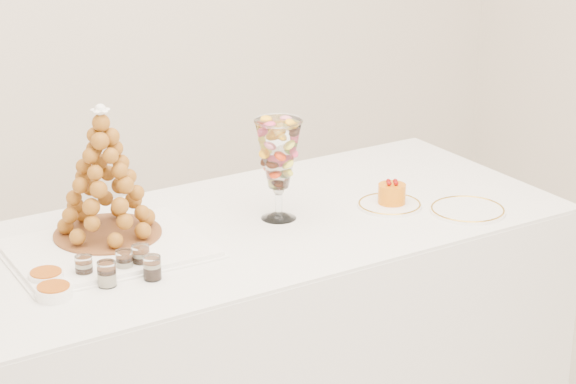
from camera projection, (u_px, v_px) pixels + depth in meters
buffet_table at (222, 354)px, 3.46m from camera, size 2.18×0.95×0.82m
lace_tray at (108, 249)px, 3.18m from camera, size 0.54×0.40×0.02m
macaron_vase at (278, 155)px, 3.35m from camera, size 0.14×0.14×0.31m
cake_plate at (389, 205)px, 3.51m from camera, size 0.20×0.20×0.01m
spare_plate at (468, 210)px, 3.47m from camera, size 0.24×0.24×0.01m
verrine_a at (84, 267)px, 3.00m from camera, size 0.06×0.06×0.06m
verrine_b at (124, 262)px, 3.04m from camera, size 0.06×0.06×0.06m
verrine_c at (141, 257)px, 3.06m from camera, size 0.05×0.05×0.07m
verrine_d at (107, 274)px, 2.96m from camera, size 0.06×0.06×0.07m
verrine_e at (152, 268)px, 3.00m from camera, size 0.05×0.05×0.07m
ramekin_back at (46, 278)px, 2.98m from camera, size 0.09×0.09×0.03m
ramekin_front at (54, 292)px, 2.89m from camera, size 0.10×0.10×0.03m
croquembouche at (104, 173)px, 3.19m from camera, size 0.31×0.31×0.39m
mousse_cake at (392, 193)px, 3.51m from camera, size 0.09×0.09×0.08m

